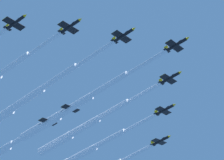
{
  "coord_description": "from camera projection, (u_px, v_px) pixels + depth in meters",
  "views": [
    {
      "loc": [
        30.05,
        -132.2,
        14.35
      ],
      "look_at": [
        0.0,
        0.0,
        154.1
      ],
      "focal_mm": 83.86,
      "sensor_mm": 36.0,
      "label": 1
    }
  ],
  "objects": [
    {
      "name": "jet_port_mid",
      "position": [
        78.0,
        156.0,
        229.61
      ],
      "size": [
        70.05,
        38.93,
        4.34
      ],
      "color": "black"
    },
    {
      "name": "jet_port_inner",
      "position": [
        81.0,
        129.0,
        215.3
      ],
      "size": [
        67.46,
        37.71,
        4.33
      ],
      "color": "black"
    },
    {
      "name": "jet_starboard_inner",
      "position": [
        22.0,
        102.0,
        203.21
      ],
      "size": [
        75.47,
        42.71,
        4.31
      ],
      "color": "black"
    },
    {
      "name": "jet_lead",
      "position": [
        70.0,
        109.0,
        202.98
      ],
      "size": [
        74.65,
        41.56,
        4.32
      ],
      "color": "black"
    }
  ]
}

